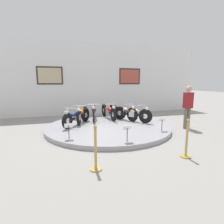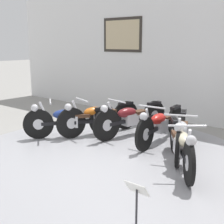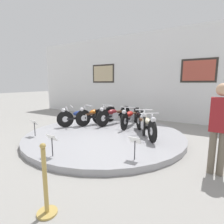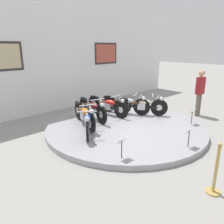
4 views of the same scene
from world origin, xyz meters
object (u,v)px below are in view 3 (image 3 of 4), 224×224
motorcycle_orange (97,114)px  info_placard_front_right (135,143)px  motorcycle_silver (143,119)px  stanchion_post_right_of_entry (46,191)px  motorcycle_cream (145,124)px  info_placard_front_left (34,125)px  motorcycle_blue (82,116)px  motorcycle_maroon (114,114)px  visitor_standing (220,124)px  info_placard_front_centre (52,140)px  motorcycle_red (131,116)px

motorcycle_orange → info_placard_front_right: 3.55m
motorcycle_silver → stanchion_post_right_of_entry: bearing=-87.1°
motorcycle_cream → info_placard_front_left: (-2.96, -1.79, -0.02)m
motorcycle_blue → motorcycle_maroon: size_ratio=0.79×
visitor_standing → stanchion_post_right_of_entry: (-2.00, -2.43, -0.68)m
stanchion_post_right_of_entry → visitor_standing: bearing=50.5°
info_placard_front_right → motorcycle_cream: bearing=102.8°
stanchion_post_right_of_entry → motorcycle_blue: bearing=123.7°
motorcycle_cream → info_placard_front_centre: bearing=-116.5°
motorcycle_red → motorcycle_maroon: bearing=179.8°
info_placard_front_centre → stanchion_post_right_of_entry: (1.20, -1.15, -0.18)m
motorcycle_maroon → motorcycle_red: 0.74m
motorcycle_cream → info_placard_front_left: 3.45m
motorcycle_maroon → stanchion_post_right_of_entry: size_ratio=1.93×
motorcycle_silver → info_placard_front_left: 3.55m
info_placard_front_right → motorcycle_blue: bearing=148.9°
stanchion_post_right_of_entry → motorcycle_maroon: bearing=108.8°
motorcycle_blue → stanchion_post_right_of_entry: bearing=-56.3°
motorcycle_maroon → motorcycle_cream: 1.87m
motorcycle_red → stanchion_post_right_of_entry: size_ratio=1.93×
info_placard_front_left → info_placard_front_centre: (1.68, -0.77, 0.00)m
info_placard_front_centre → stanchion_post_right_of_entry: stanchion_post_right_of_entry is taller
visitor_standing → info_placard_front_centre: bearing=-158.2°
motorcycle_orange → motorcycle_cream: size_ratio=1.18×
info_placard_front_left → info_placard_front_right: same height
motorcycle_cream → info_placard_front_right: (0.41, -1.79, -0.02)m
motorcycle_orange → info_placard_front_right: bearing=-41.4°
motorcycle_blue → motorcycle_silver: bearing=13.9°
motorcycle_silver → motorcycle_orange: bearing=-180.0°
motorcycle_red → visitor_standing: visitor_standing is taller
info_placard_front_left → visitor_standing: visitor_standing is taller
info_placard_front_left → motorcycle_silver: bearing=41.4°
info_placard_front_right → stanchion_post_right_of_entry: stanchion_post_right_of_entry is taller
motorcycle_orange → info_placard_front_centre: bearing=-72.6°
motorcycle_blue → info_placard_front_right: 3.46m
info_placard_front_right → motorcycle_orange: bearing=138.6°
motorcycle_blue → motorcycle_maroon: motorcycle_maroon is taller
motorcycle_red → motorcycle_blue: bearing=-151.4°
motorcycle_orange → motorcycle_cream: bearing=-13.9°
motorcycle_orange → info_placard_front_right: (2.66, -2.35, -0.02)m
info_placard_front_centre → info_placard_front_right: bearing=24.7°
motorcycle_maroon → motorcycle_silver: motorcycle_maroon is taller
visitor_standing → stanchion_post_right_of_entry: size_ratio=1.75×
info_placard_front_left → visitor_standing: bearing=6.0°
motorcycle_red → motorcycle_cream: bearing=-44.5°
motorcycle_maroon → info_placard_front_left: size_ratio=3.87×
motorcycle_maroon → motorcycle_silver: bearing=-14.0°
info_placard_front_centre → motorcycle_maroon: bearing=96.1°
motorcycle_maroon → info_placard_front_centre: bearing=-83.9°
motorcycle_blue → motorcycle_maroon: 1.28m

